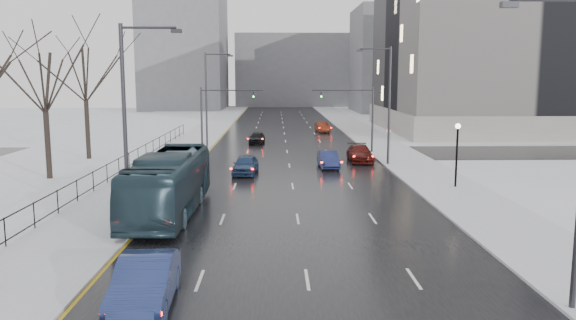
{
  "coord_description": "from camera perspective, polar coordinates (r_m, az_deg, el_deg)",
  "views": [
    {
      "loc": [
        -1.16,
        -7.0,
        7.54
      ],
      "look_at": [
        -0.41,
        26.75,
        2.5
      ],
      "focal_mm": 35.0,
      "sensor_mm": 36.0,
      "label": 1
    }
  ],
  "objects": [
    {
      "name": "mast_signal_right",
      "position": [
        55.76,
        7.51,
        4.89
      ],
      "size": [
        6.1,
        0.33,
        6.5
      ],
      "color": "#2D2D33",
      "rests_on": "ground"
    },
    {
      "name": "no_uturn_sign",
      "position": [
        52.31,
        10.17,
        2.61
      ],
      "size": [
        0.6,
        0.06,
        2.7
      ],
      "color": "#2D2D33",
      "rests_on": "sidewalk_right"
    },
    {
      "name": "iron_fence",
      "position": [
        39.41,
        -18.74,
        -1.65
      ],
      "size": [
        0.06,
        70.0,
        1.3
      ],
      "color": "black",
      "rests_on": "sidewalk_left"
    },
    {
      "name": "sedan_center_far",
      "position": [
        63.21,
        -3.18,
        2.28
      ],
      "size": [
        1.88,
        4.07,
        1.35
      ],
      "primitive_type": "imported",
      "rotation": [
        0.0,
        0.0,
        -0.07
      ],
      "color": "black",
      "rests_on": "road"
    },
    {
      "name": "bus",
      "position": [
        31.42,
        -11.97,
        -2.34
      ],
      "size": [
        3.02,
        12.21,
        3.39
      ],
      "primitive_type": "imported",
      "rotation": [
        0.0,
        0.0,
        -0.01
      ],
      "color": "#243A46",
      "rests_on": "road"
    },
    {
      "name": "cross_road",
      "position": [
        55.53,
        -0.06,
        0.71
      ],
      "size": [
        130.0,
        10.0,
        0.04
      ],
      "primitive_type": "cube",
      "color": "black",
      "rests_on": "ground"
    },
    {
      "name": "streetlight_l_far",
      "position": [
        59.45,
        -8.09,
        6.55
      ],
      "size": [
        2.95,
        0.25,
        10.0
      ],
      "color": "#2D2D33",
      "rests_on": "ground"
    },
    {
      "name": "park_strip",
      "position": [
        70.0,
        -16.89,
        1.99
      ],
      "size": [
        14.0,
        150.0,
        0.12
      ],
      "primitive_type": "cube",
      "color": "white",
      "rests_on": "ground"
    },
    {
      "name": "lamppost_r_mid",
      "position": [
        39.22,
        16.8,
        1.4
      ],
      "size": [
        0.36,
        0.36,
        4.28
      ],
      "color": "black",
      "rests_on": "sidewalk_right"
    },
    {
      "name": "mast_signal_left",
      "position": [
        55.45,
        -7.68,
        4.86
      ],
      "size": [
        6.1,
        0.33,
        6.5
      ],
      "color": "#2D2D33",
      "rests_on": "ground"
    },
    {
      "name": "sedan_left_near",
      "position": [
        19.32,
        -14.31,
        -11.99
      ],
      "size": [
        2.01,
        5.11,
        1.66
      ],
      "primitive_type": "imported",
      "rotation": [
        0.0,
        0.0,
        0.05
      ],
      "color": "navy",
      "rests_on": "road"
    },
    {
      "name": "bldg_far_center",
      "position": [
        147.1,
        0.75,
        9.06
      ],
      "size": [
        30.0,
        18.0,
        18.0
      ],
      "primitive_type": "cube",
      "color": "slate",
      "rests_on": "ground"
    },
    {
      "name": "sidewalk_left",
      "position": [
        68.06,
        -9.16,
        2.09
      ],
      "size": [
        5.0,
        150.0,
        0.16
      ],
      "primitive_type": "cube",
      "color": "silver",
      "rests_on": "ground"
    },
    {
      "name": "bldg_far_left",
      "position": [
        133.8,
        -10.43,
        11.12
      ],
      "size": [
        18.0,
        22.0,
        28.0
      ],
      "primitive_type": "cube",
      "color": "slate",
      "rests_on": "ground"
    },
    {
      "name": "bldg_far_right",
      "position": [
        125.49,
        12.35,
        9.88
      ],
      "size": [
        24.0,
        20.0,
        22.0
      ],
      "primitive_type": "cube",
      "color": "slate",
      "rests_on": "ground"
    },
    {
      "name": "sidewalk_right",
      "position": [
        68.42,
        8.55,
        2.14
      ],
      "size": [
        5.0,
        150.0,
        0.16
      ],
      "primitive_type": "cube",
      "color": "silver",
      "rests_on": "ground"
    },
    {
      "name": "sedan_center_near",
      "position": [
        43.48,
        -4.33,
        -0.48
      ],
      "size": [
        2.1,
        4.47,
        1.48
      ],
      "primitive_type": "imported",
      "rotation": [
        0.0,
        0.0,
        -0.08
      ],
      "color": "navy",
      "rests_on": "road"
    },
    {
      "name": "civic_building",
      "position": [
        86.96,
        23.7,
        10.21
      ],
      "size": [
        41.0,
        31.0,
        24.8
      ],
      "color": "gray",
      "rests_on": "ground"
    },
    {
      "name": "tree_park_e",
      "position": [
        54.3,
        -19.55,
        0.02
      ],
      "size": [
        9.45,
        9.45,
        13.5
      ],
      "primitive_type": null,
      "color": "black",
      "rests_on": "ground"
    },
    {
      "name": "sedan_right_near",
      "position": [
        46.51,
        4.11,
        0.04
      ],
      "size": [
        1.66,
        4.22,
        1.37
      ],
      "primitive_type": "imported",
      "rotation": [
        0.0,
        0.0,
        0.05
      ],
      "color": "navy",
      "rests_on": "road"
    },
    {
      "name": "streetlight_l_near",
      "position": [
        27.97,
        -15.83,
        4.23
      ],
      "size": [
        2.95,
        0.25,
        10.0
      ],
      "color": "#2D2D33",
      "rests_on": "ground"
    },
    {
      "name": "sedan_right_distant",
      "position": [
        76.43,
        3.5,
        3.35
      ],
      "size": [
        1.95,
        4.26,
        1.36
      ],
      "primitive_type": "imported",
      "rotation": [
        0.0,
        0.0,
        0.13
      ],
      "color": "maroon",
      "rests_on": "road"
    },
    {
      "name": "streetlight_r_mid",
      "position": [
        47.96,
        10.0,
        6.07
      ],
      "size": [
        2.95,
        0.25,
        10.0
      ],
      "color": "#2D2D33",
      "rests_on": "ground"
    },
    {
      "name": "road",
      "position": [
        67.44,
        -0.28,
        2.09
      ],
      "size": [
        16.0,
        150.0,
        0.04
      ],
      "primitive_type": "cube",
      "color": "black",
      "rests_on": "ground"
    },
    {
      "name": "tree_park_d",
      "position": [
        44.89,
        -23.02,
        -1.86
      ],
      "size": [
        8.75,
        8.75,
        12.5
      ],
      "primitive_type": null,
      "color": "black",
      "rests_on": "ground"
    },
    {
      "name": "sedan_right_far",
      "position": [
        50.23,
        7.33,
        0.67
      ],
      "size": [
        2.08,
        5.02,
        1.45
      ],
      "primitive_type": "imported",
      "rotation": [
        0.0,
        0.0,
        -0.01
      ],
      "color": "#4B100C",
      "rests_on": "road"
    }
  ]
}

